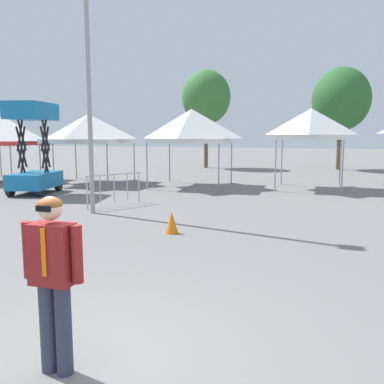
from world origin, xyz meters
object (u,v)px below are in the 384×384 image
canopy_tent_behind_right (192,126)px  canopy_tent_behind_left (311,124)px  traffic_cone_lot_center (172,222)px  person_foreground (53,273)px  light_pole_near_lift (87,28)px  tree_behind_tents_center (341,99)px  canopy_tent_center (89,129)px  tree_behind_tents_right (206,97)px  canopy_tent_far_left (3,131)px  scissor_lift (34,166)px  crowd_barrier_by_lift (114,183)px

canopy_tent_behind_right → canopy_tent_behind_left: bearing=7.7°
traffic_cone_lot_center → canopy_tent_behind_right: bearing=104.5°
person_foreground → canopy_tent_behind_left: bearing=83.1°
person_foreground → light_pole_near_lift: (-4.15, 7.65, 4.32)m
tree_behind_tents_center → canopy_tent_center: bearing=-134.1°
canopy_tent_behind_left → tree_behind_tents_center: (1.52, 11.10, 1.85)m
tree_behind_tents_right → light_pole_near_lift: bearing=-85.5°
canopy_tent_far_left → tree_behind_tents_center: tree_behind_tents_center is taller
canopy_tent_far_left → canopy_tent_behind_right: size_ratio=1.05×
canopy_tent_behind_left → canopy_tent_center: bearing=-174.5°
canopy_tent_far_left → scissor_lift: 5.76m
canopy_tent_center → crowd_barrier_by_lift: 7.15m
person_foreground → canopy_tent_center: bearing=119.9°
canopy_tent_behind_right → person_foreground: canopy_tent_behind_right is taller
canopy_tent_center → canopy_tent_behind_right: canopy_tent_behind_right is taller
canopy_tent_behind_left → crowd_barrier_by_lift: 9.06m
scissor_lift → tree_behind_tents_center: bearing=53.2°
canopy_tent_center → traffic_cone_lot_center: bearing=-49.3°
light_pole_near_lift → crowd_barrier_by_lift: light_pole_near_lift is taller
scissor_lift → light_pole_near_lift: light_pole_near_lift is taller
person_foreground → traffic_cone_lot_center: size_ratio=3.39×
canopy_tent_far_left → canopy_tent_behind_left: bearing=5.5°
canopy_tent_center → traffic_cone_lot_center: 11.54m
canopy_tent_behind_left → person_foreground: size_ratio=1.94×
traffic_cone_lot_center → scissor_lift: bearing=147.9°
canopy_tent_center → traffic_cone_lot_center: canopy_tent_center is taller
tree_behind_tents_right → traffic_cone_lot_center: bearing=-76.7°
person_foreground → tree_behind_tents_center: 27.03m
canopy_tent_far_left → canopy_tent_behind_left: size_ratio=1.06×
canopy_tent_behind_right → scissor_lift: (-5.27, -4.12, -1.61)m
scissor_lift → crowd_barrier_by_lift: 4.71m
canopy_tent_far_left → tree_behind_tents_center: bearing=37.4°
canopy_tent_behind_left → crowd_barrier_by_lift: bearing=-132.9°
canopy_tent_far_left → tree_behind_tents_right: size_ratio=0.54×
scissor_lift → canopy_tent_behind_right: bearing=38.0°
canopy_tent_far_left → scissor_lift: (4.43, -3.40, -1.43)m
canopy_tent_center → light_pole_near_lift: bearing=-58.6°
traffic_cone_lot_center → canopy_tent_far_left: bearing=145.8°
person_foreground → tree_behind_tents_right: 26.29m
crowd_barrier_by_lift → tree_behind_tents_right: bearing=95.0°
canopy_tent_behind_left → person_foreground: canopy_tent_behind_left is taller
canopy_tent_behind_right → light_pole_near_lift: light_pole_near_lift is taller
scissor_lift → light_pole_near_lift: 6.79m
canopy_tent_behind_right → tree_behind_tents_right: (-2.29, 10.62, 2.19)m
canopy_tent_behind_left → person_foreground: 15.68m
light_pole_near_lift → canopy_tent_center: bearing=121.4°
tree_behind_tents_center → crowd_barrier_by_lift: size_ratio=3.64×
crowd_barrier_by_lift → traffic_cone_lot_center: bearing=-44.3°
scissor_lift → crowd_barrier_by_lift: bearing=-20.5°
tree_behind_tents_right → traffic_cone_lot_center: size_ratio=12.95×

